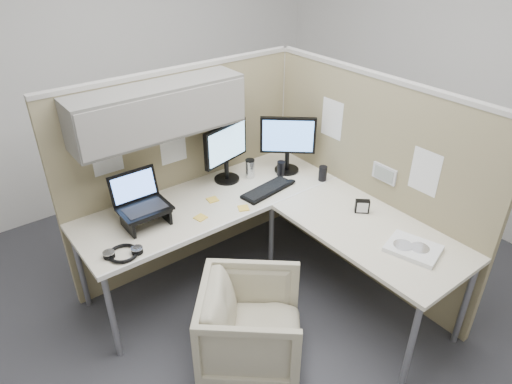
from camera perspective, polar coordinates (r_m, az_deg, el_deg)
ground at (r=3.55m, az=1.21°, el=-14.07°), size 4.50×4.50×0.00m
partition_back at (r=3.41m, az=-10.25°, el=5.88°), size 2.00×0.36×1.63m
partition_right at (r=3.55m, az=13.49°, el=1.49°), size 0.07×2.03×1.63m
desk at (r=3.25m, az=1.68°, el=-3.22°), size 2.00×1.98×0.73m
office_chair at (r=3.00m, az=-0.60°, el=-15.77°), size 0.85×0.86×0.64m
monitor_left at (r=3.51m, az=-3.78°, el=5.46°), size 0.44×0.20×0.47m
monitor_right at (r=3.66m, az=3.99°, el=6.49°), size 0.36×0.31×0.47m
laptop_station at (r=3.14m, az=-14.01°, el=-1.70°), size 0.33×0.29×0.35m
keyboard at (r=3.47m, az=1.43°, el=0.27°), size 0.46×0.21×0.02m
mouse at (r=3.58m, az=4.27°, el=1.29°), size 0.11×0.09×0.03m
travel_mug at (r=3.63m, az=-0.75°, el=2.96°), size 0.07×0.07×0.16m
soda_can_green at (r=3.64m, az=8.34°, el=2.31°), size 0.07×0.07×0.12m
soda_can_silver at (r=3.68m, az=3.15°, el=2.96°), size 0.07×0.07×0.12m
sticky_note_d at (r=3.38m, az=-5.45°, el=-0.95°), size 0.08×0.08×0.01m
sticky_note_a at (r=3.19m, az=-6.95°, el=-3.19°), size 0.09×0.09×0.01m
sticky_note_c at (r=3.35m, az=-11.18°, el=-1.78°), size 0.09×0.09×0.01m
sticky_note_b at (r=3.27m, az=-1.58°, el=-2.02°), size 0.10×0.10×0.01m
headphones at (r=2.94m, az=-16.26°, el=-7.35°), size 0.25×0.25×0.03m
paper_stack at (r=3.03m, az=19.05°, el=-6.70°), size 0.32×0.37×0.03m
desk_clock at (r=3.29m, az=13.13°, el=-1.76°), size 0.10×0.10×0.10m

